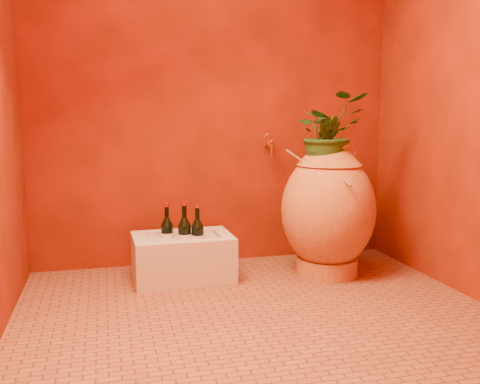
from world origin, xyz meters
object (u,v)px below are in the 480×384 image
object	(u,v)px
stone_basin	(183,258)
wall_tap	(269,144)
wine_bottle_c	(167,235)
wine_bottle_a	(198,237)
wine_bottle_b	(185,236)
amphora	(328,210)

from	to	relation	value
stone_basin	wall_tap	distance (m)	1.00
wine_bottle_c	wine_bottle_a	bearing A→B (deg)	-31.99
wine_bottle_b	wall_tap	bearing A→B (deg)	25.94
amphora	wine_bottle_b	distance (m)	0.93
stone_basin	wine_bottle_a	bearing A→B (deg)	-19.38
stone_basin	wine_bottle_b	bearing A→B (deg)	-43.18
stone_basin	wine_bottle_c	xyz separation A→B (m)	(-0.09, 0.08, 0.14)
amphora	wine_bottle_c	bearing A→B (deg)	168.72
stone_basin	wine_bottle_c	distance (m)	0.18
stone_basin	wine_bottle_a	distance (m)	0.17
amphora	wine_bottle_a	bearing A→B (deg)	173.76
stone_basin	wine_bottle_b	world-z (taller)	wine_bottle_b
stone_basin	wine_bottle_a	size ratio (longest dim) A/B	1.88
amphora	stone_basin	world-z (taller)	amphora
amphora	wine_bottle_a	distance (m)	0.85
stone_basin	wine_bottle_a	xyz separation A→B (m)	(0.09, -0.03, 0.14)
wall_tap	wine_bottle_a	bearing A→B (deg)	-149.49
amphora	wine_bottle_c	distance (m)	1.04
wine_bottle_a	wine_bottle_b	bearing A→B (deg)	165.36
wine_bottle_c	wine_bottle_b	bearing A→B (deg)	-42.39
stone_basin	wine_bottle_c	size ratio (longest dim) A/B	1.91
wine_bottle_a	wall_tap	size ratio (longest dim) A/B	2.04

